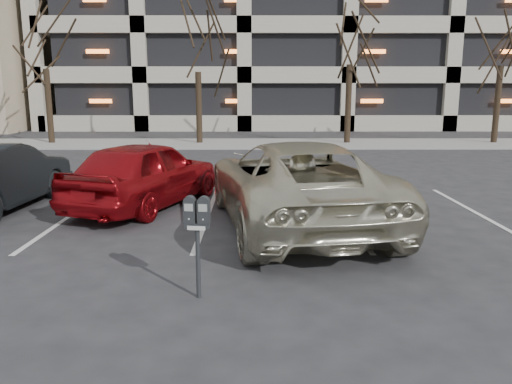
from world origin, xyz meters
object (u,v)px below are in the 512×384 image
tree_a (42,21)px  tree_d (506,15)px  tree_b (197,26)px  tree_c (352,13)px  car_red (146,173)px  parking_meter (197,222)px  suv_silver (295,183)px

tree_a → tree_d: size_ratio=0.96×
tree_b → tree_d: size_ratio=0.92×
tree_c → car_red: (-6.81, -12.91, -5.22)m
tree_a → tree_b: 7.00m
tree_a → tree_d: bearing=0.0°
tree_c → parking_meter: bearing=-106.0°
suv_silver → parking_meter: bearing=57.3°
tree_b → tree_c: 7.02m
suv_silver → tree_c: bearing=-113.9°
tree_b → suv_silver: tree_b is taller
tree_b → car_red: 13.73m
suv_silver → tree_d: bearing=-136.0°
tree_a → car_red: size_ratio=1.79×
tree_b → tree_c: (7.00, 0.00, 0.54)m
tree_b → tree_c: size_ratio=0.91×
tree_c → suv_silver: tree_c is taller
tree_b → tree_d: tree_d is taller
tree_d → tree_b: bearing=180.0°
tree_d → car_red: size_ratio=1.87×
tree_b → suv_silver: bearing=-77.1°
tree_b → tree_d: 14.01m
tree_c → tree_d: 7.00m
tree_d → suv_silver: tree_d is taller
car_red → tree_b: bearing=-68.6°
tree_b → parking_meter: (1.86, -17.88, -4.46)m
tree_d → parking_meter: size_ratio=6.52×
parking_meter → car_red: 5.26m
tree_d → suv_silver: bearing=-126.4°
parking_meter → suv_silver: size_ratio=0.20×
tree_d → suv_silver: (-10.68, -14.48, -5.09)m
tree_a → tree_c: bearing=0.0°
tree_b → parking_meter: size_ratio=6.01×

